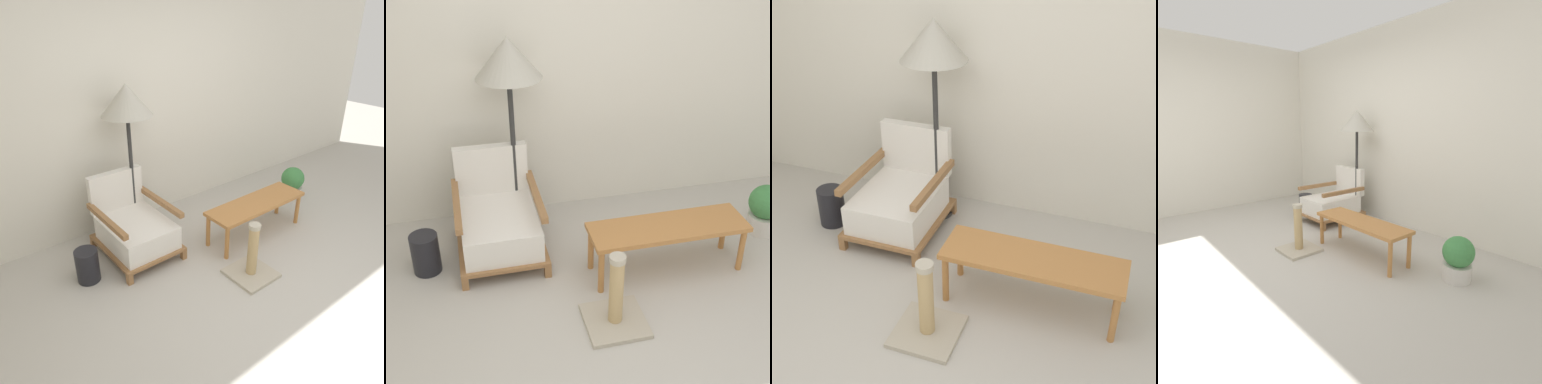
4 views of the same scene
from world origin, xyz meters
The scene contains 6 objects.
wall_back centered at (0.00, 2.16, 1.35)m, with size 8.00×0.06×2.70m.
armchair centered at (-0.58, 1.54, 0.28)m, with size 0.65×0.79×0.76m.
floor_lamp centered at (-0.40, 1.84, 1.39)m, with size 0.49×0.49×1.59m.
coffee_table centered at (0.58, 1.01, 0.34)m, with size 1.15×0.36×0.39m.
vase centered at (-1.14, 1.41, 0.15)m, with size 0.21×0.21×0.31m, color black.
scratching_post centered at (0.05, 0.55, 0.15)m, with size 0.40×0.40×0.54m.
Camera 3 is at (1.07, -1.61, 2.44)m, focal length 50.00 mm.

